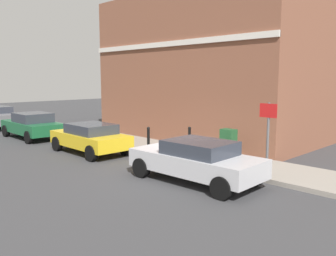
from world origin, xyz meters
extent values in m
plane|color=#38383A|center=(0.00, 0.00, 0.00)|extent=(80.00, 80.00, 0.00)
cube|color=gray|center=(1.97, 6.00, 0.07)|extent=(2.45, 30.00, 0.15)
cube|color=brown|center=(6.93, 3.63, 3.70)|extent=(7.46, 11.26, 7.40)
cube|color=silver|center=(3.16, 3.63, 4.80)|extent=(0.12, 11.26, 0.24)
cube|color=#B7B7BC|center=(-0.64, -1.35, 0.61)|extent=(1.88, 4.30, 0.58)
cube|color=#2D333D|center=(-0.64, -1.52, 1.10)|extent=(1.60, 2.05, 0.44)
cylinder|color=black|center=(-1.52, 0.20, 0.32)|extent=(0.24, 0.65, 0.64)
cylinder|color=black|center=(0.14, 0.25, 0.32)|extent=(0.24, 0.65, 0.64)
cylinder|color=black|center=(-1.43, -2.95, 0.32)|extent=(0.24, 0.65, 0.64)
cylinder|color=black|center=(0.23, -2.91, 0.32)|extent=(0.24, 0.65, 0.64)
cube|color=gold|center=(-0.58, 4.66, 0.60)|extent=(1.80, 3.95, 0.55)
cube|color=#2D333D|center=(-0.58, 4.54, 1.07)|extent=(1.56, 2.04, 0.43)
cylinder|color=black|center=(-1.37, 6.08, 0.32)|extent=(0.23, 0.64, 0.64)
cylinder|color=black|center=(0.26, 6.05, 0.32)|extent=(0.23, 0.64, 0.64)
cylinder|color=black|center=(-1.42, 3.26, 0.32)|extent=(0.23, 0.64, 0.64)
cylinder|color=black|center=(0.20, 3.23, 0.32)|extent=(0.23, 0.64, 0.64)
cube|color=#195933|center=(-0.65, 10.18, 0.61)|extent=(1.85, 4.16, 0.58)
cube|color=#2D333D|center=(-0.65, 10.03, 1.13)|extent=(1.60, 1.93, 0.50)
cylinder|color=black|center=(-1.47, 11.71, 0.32)|extent=(0.23, 0.64, 0.64)
cylinder|color=black|center=(0.22, 11.68, 0.32)|extent=(0.23, 0.64, 0.64)
cylinder|color=black|center=(-1.52, 8.69, 0.32)|extent=(0.23, 0.64, 0.64)
cylinder|color=black|center=(0.16, 8.66, 0.32)|extent=(0.23, 0.64, 0.64)
cylinder|color=black|center=(0.36, 17.53, 0.32)|extent=(0.23, 0.64, 0.64)
cylinder|color=black|center=(0.32, 14.19, 0.32)|extent=(0.23, 0.64, 0.64)
cube|color=#1E4C28|center=(2.14, -0.62, 0.72)|extent=(0.40, 0.55, 1.15)
cube|color=#333333|center=(2.14, -0.62, 0.19)|extent=(0.46, 0.61, 0.08)
cylinder|color=black|center=(2.24, 1.44, 0.62)|extent=(0.12, 0.12, 0.95)
sphere|color=black|center=(2.24, 1.44, 1.12)|extent=(0.14, 0.14, 0.14)
cylinder|color=black|center=(1.00, 2.65, 0.62)|extent=(0.12, 0.12, 0.95)
sphere|color=black|center=(1.00, 2.65, 1.12)|extent=(0.14, 0.14, 0.14)
cylinder|color=#59595B|center=(1.22, -2.77, 1.30)|extent=(0.08, 0.08, 2.30)
cube|color=white|center=(1.20, -2.77, 2.20)|extent=(0.03, 0.56, 0.40)
cube|color=red|center=(1.18, -2.77, 2.20)|extent=(0.01, 0.60, 0.44)
camera|label=1|loc=(-8.86, -8.38, 3.19)|focal=38.01mm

